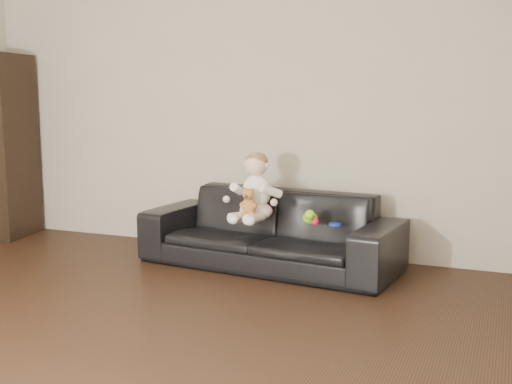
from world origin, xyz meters
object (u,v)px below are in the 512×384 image
at_px(toy_green, 310,218).
at_px(toy_rattle, 315,222).
at_px(sofa, 270,230).
at_px(baby, 255,191).
at_px(toy_blue_disc, 335,224).
at_px(teddy_bear, 249,202).
at_px(cabinet, 2,146).

bearing_deg(toy_green, toy_rattle, -38.61).
bearing_deg(toy_rattle, toy_green, 141.39).
height_order(sofa, baby, baby).
distance_m(sofa, toy_blue_disc, 0.57).
relative_size(sofa, baby, 3.87).
bearing_deg(sofa, toy_green, -9.51).
height_order(sofa, teddy_bear, teddy_bear).
distance_m(cabinet, toy_rattle, 3.25).
height_order(sofa, toy_rattle, sofa).
bearing_deg(toy_green, baby, -178.73).
distance_m(cabinet, baby, 2.73).
bearing_deg(toy_blue_disc, teddy_bear, -162.78).
xyz_separation_m(cabinet, toy_green, (3.16, -0.20, -0.43)).
xyz_separation_m(sofa, teddy_bear, (-0.07, -0.27, 0.26)).
xyz_separation_m(baby, teddy_bear, (0.01, -0.16, -0.06)).
xyz_separation_m(toy_green, toy_blue_disc, (0.19, 0.02, -0.04)).
bearing_deg(toy_green, toy_blue_disc, 7.11).
bearing_deg(toy_blue_disc, toy_green, -172.89).
distance_m(baby, toy_green, 0.48).
relative_size(baby, toy_rattle, 8.73).
relative_size(baby, toy_green, 3.94).
height_order(baby, toy_green, baby).
bearing_deg(sofa, toy_blue_disc, -1.88).
relative_size(cabinet, toy_green, 13.00).
relative_size(cabinet, teddy_bear, 8.37).
relative_size(cabinet, toy_blue_disc, 17.21).
bearing_deg(toy_green, sofa, 164.24).
relative_size(cabinet, toy_rattle, 28.83).
height_order(teddy_bear, toy_green, teddy_bear).
distance_m(cabinet, toy_green, 3.19).
xyz_separation_m(teddy_bear, toy_rattle, (0.49, 0.13, -0.14)).
relative_size(cabinet, baby, 3.30).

